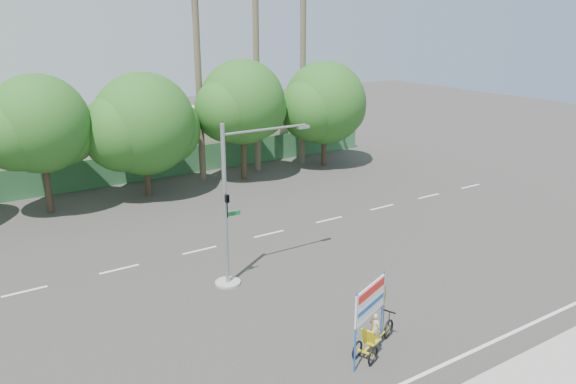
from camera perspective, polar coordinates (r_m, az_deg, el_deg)
ground at (r=22.87m, az=4.28°, el=-11.52°), size 120.00×120.00×0.00m
fence at (r=40.55m, az=-14.35°, el=2.53°), size 38.00×0.08×2.00m
building_right at (r=47.39m, az=-7.05°, el=6.04°), size 14.00×8.00×3.60m
tree_left at (r=34.74m, az=-23.98°, el=6.00°), size 6.66×5.60×8.07m
tree_center at (r=36.24m, az=-14.51°, el=6.41°), size 7.62×6.40×7.85m
tree_right at (r=38.86m, az=-4.70°, el=8.77°), size 6.90×5.80×8.36m
tree_far_right at (r=42.67m, az=3.70°, el=8.76°), size 7.38×6.20×7.94m
palm_tall at (r=40.73m, az=-3.30°, el=16.58°), size 3.73×3.79×17.45m
palm_mid at (r=42.89m, az=1.53°, el=15.22°), size 3.73×3.79×15.45m
palm_short at (r=38.74m, az=-9.21°, el=13.98°), size 3.73×3.79×14.45m
traffic_signal at (r=23.66m, az=-5.69°, el=-2.76°), size 4.72×1.10×7.00m
trike_billboard at (r=19.59m, az=8.62°, el=-13.10°), size 2.76×1.33×2.89m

